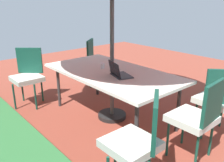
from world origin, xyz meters
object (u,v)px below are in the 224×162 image
(chair_southeast, at_px, (97,60))
(cup, at_px, (103,66))
(dining_table, at_px, (112,74))
(chair_southwest, at_px, (218,98))
(chair_northeast, at_px, (28,74))
(laptop, at_px, (119,73))
(chair_west, at_px, (198,115))
(chair_northwest, at_px, (138,139))

(chair_southeast, xyz_separation_m, cup, (-1.12, 0.75, 0.25))
(dining_table, height_order, chair_southwest, chair_southwest)
(chair_northeast, xyz_separation_m, laptop, (-1.59, -0.67, 0.25))
(chair_west, bearing_deg, chair_northwest, -11.70)
(chair_northeast, xyz_separation_m, cup, (-1.12, -0.76, 0.25))
(chair_southwest, relative_size, cup, 11.55)
(laptop, xyz_separation_m, cup, (0.47, -0.09, -0.00))
(dining_table, distance_m, chair_west, 1.41)
(cup, bearing_deg, laptop, 169.49)
(dining_table, height_order, chair_northwest, chair_northwest)
(chair_west, bearing_deg, chair_southeast, -108.93)
(dining_table, bearing_deg, laptop, 160.98)
(dining_table, xyz_separation_m, chair_southeast, (1.35, -0.75, -0.16))
(dining_table, distance_m, cup, 0.24)
(chair_northeast, relative_size, chair_southwest, 1.00)
(chair_southeast, height_order, chair_northwest, same)
(chair_west, relative_size, laptop, 2.59)
(chair_northeast, distance_m, chair_southwest, 3.02)
(chair_northwest, distance_m, laptop, 1.29)
(chair_southwest, relative_size, chair_northwest, 1.00)
(chair_west, bearing_deg, dining_table, -92.60)
(dining_table, relative_size, laptop, 5.64)
(chair_southeast, relative_size, laptop, 2.59)
(dining_table, xyz_separation_m, chair_west, (-1.40, -0.05, -0.16))
(dining_table, relative_size, chair_west, 2.17)
(chair_west, bearing_deg, chair_northeast, -78.28)
(chair_southeast, height_order, laptop, chair_southeast)
(dining_table, distance_m, chair_southeast, 1.55)
(dining_table, relative_size, chair_northeast, 2.17)
(chair_southwest, xyz_separation_m, cup, (1.52, 0.71, 0.25))
(dining_table, xyz_separation_m, chair_southwest, (-1.30, -0.71, -0.16))
(chair_northeast, relative_size, laptop, 2.59)
(chair_northeast, bearing_deg, chair_west, -31.28)
(chair_west, height_order, chair_northwest, same)
(dining_table, distance_m, chair_northwest, 1.53)
(dining_table, bearing_deg, chair_southeast, -29.14)
(chair_southeast, distance_m, laptop, 1.82)
(chair_west, distance_m, chair_northwest, 0.86)
(dining_table, distance_m, laptop, 0.28)
(chair_west, height_order, laptop, chair_west)
(dining_table, relative_size, chair_southwest, 2.17)
(chair_southwest, height_order, chair_northwest, same)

